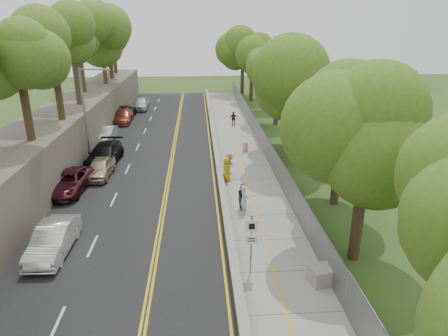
% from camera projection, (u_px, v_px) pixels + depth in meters
% --- Properties ---
extents(ground, '(140.00, 140.00, 0.00)m').
position_uv_depth(ground, '(225.00, 242.00, 22.12)').
color(ground, '#33511E').
rests_on(ground, ground).
extents(road, '(11.20, 66.00, 0.04)m').
position_uv_depth(road, '(153.00, 157.00, 35.80)').
color(road, black).
rests_on(road, ground).
extents(sidewalk, '(4.20, 66.00, 0.05)m').
position_uv_depth(sidewalk, '(241.00, 155.00, 36.30)').
color(sidewalk, gray).
rests_on(sidewalk, ground).
extents(jersey_barrier, '(0.42, 66.00, 0.60)m').
position_uv_depth(jersey_barrier, '(216.00, 153.00, 36.06)').
color(jersey_barrier, gold).
rests_on(jersey_barrier, ground).
extents(rock_embankment, '(5.00, 66.00, 4.00)m').
position_uv_depth(rock_embankment, '(58.00, 137.00, 34.60)').
color(rock_embankment, '#595147').
rests_on(rock_embankment, ground).
extents(chainlink_fence, '(0.04, 66.00, 2.00)m').
position_uv_depth(chainlink_fence, '(265.00, 144.00, 36.09)').
color(chainlink_fence, slate).
rests_on(chainlink_fence, ground).
extents(trees_embankment, '(6.40, 66.00, 13.00)m').
position_uv_depth(trees_embankment, '(49.00, 34.00, 31.67)').
color(trees_embankment, '#5A7D27').
rests_on(trees_embankment, rock_embankment).
extents(trees_fenceside, '(7.00, 66.00, 14.00)m').
position_uv_depth(trees_fenceside, '(294.00, 77.00, 34.15)').
color(trees_fenceside, '#517A21').
rests_on(trees_fenceside, ground).
extents(streetlight, '(2.52, 0.22, 8.00)m').
position_uv_depth(streetlight, '(87.00, 109.00, 32.94)').
color(streetlight, gray).
rests_on(streetlight, ground).
extents(signpost, '(0.62, 0.09, 3.10)m').
position_uv_depth(signpost, '(251.00, 238.00, 18.68)').
color(signpost, gray).
rests_on(signpost, sidewalk).
extents(construction_barrel, '(0.54, 0.54, 0.89)m').
position_uv_depth(construction_barrel, '(245.00, 147.00, 37.10)').
color(construction_barrel, '#F75B28').
rests_on(construction_barrel, sidewalk).
extents(concrete_block, '(1.41, 1.18, 0.82)m').
position_uv_depth(concrete_block, '(323.00, 275.00, 18.49)').
color(concrete_block, gray).
rests_on(concrete_block, sidewalk).
extents(car_1, '(1.71, 4.70, 1.54)m').
position_uv_depth(car_1, '(53.00, 240.00, 20.77)').
color(car_1, white).
rests_on(car_1, road).
extents(car_2, '(2.81, 5.43, 1.46)m').
position_uv_depth(car_2, '(69.00, 182.00, 28.32)').
color(car_2, '#4D1A24').
rests_on(car_2, road).
extents(car_3, '(2.69, 5.84, 1.65)m').
position_uv_depth(car_3, '(104.00, 154.00, 33.82)').
color(car_3, black).
rests_on(car_3, road).
extents(car_4, '(1.87, 4.32, 1.45)m').
position_uv_depth(car_4, '(100.00, 168.00, 31.01)').
color(car_4, '#BDA58D').
rests_on(car_4, road).
extents(car_5, '(1.66, 4.21, 1.36)m').
position_uv_depth(car_5, '(107.00, 134.00, 40.44)').
color(car_5, silver).
rests_on(car_5, road).
extents(car_6, '(2.71, 5.45, 1.48)m').
position_uv_depth(car_6, '(123.00, 113.00, 49.40)').
color(car_6, black).
rests_on(car_6, road).
extents(car_7, '(2.13, 5.15, 1.49)m').
position_uv_depth(car_7, '(123.00, 116.00, 47.56)').
color(car_7, '#98402E').
rests_on(car_7, road).
extents(car_8, '(1.89, 4.63, 1.57)m').
position_uv_depth(car_8, '(141.00, 104.00, 54.44)').
color(car_8, silver).
rests_on(car_8, road).
extents(painter_0, '(0.90, 1.07, 1.88)m').
position_uv_depth(painter_0, '(227.00, 169.00, 30.07)').
color(painter_0, '#BBA009').
rests_on(painter_0, sidewalk).
extents(painter_1, '(0.56, 0.75, 1.88)m').
position_uv_depth(painter_1, '(244.00, 199.00, 25.07)').
color(painter_1, beige).
rests_on(painter_1, sidewalk).
extents(painter_2, '(0.81, 0.95, 1.71)m').
position_uv_depth(painter_2, '(243.00, 196.00, 25.63)').
color(painter_2, black).
rests_on(painter_2, sidewalk).
extents(painter_3, '(1.03, 1.27, 1.71)m').
position_uv_depth(painter_3, '(230.00, 164.00, 31.35)').
color(painter_3, brown).
rests_on(painter_3, sidewalk).
extents(person_far, '(1.03, 0.63, 1.63)m').
position_uv_depth(person_far, '(234.00, 119.00, 46.06)').
color(person_far, black).
rests_on(person_far, sidewalk).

